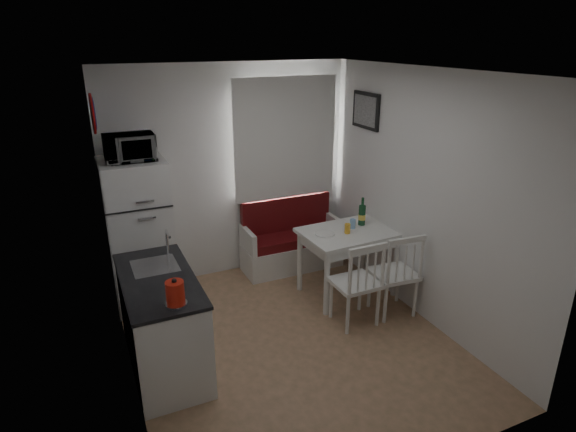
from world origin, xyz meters
The scene contains 22 objects.
floor centered at (0.00, 0.00, 0.00)m, with size 3.00×3.50×0.02m, color #8F714C.
ceiling centered at (0.00, 0.00, 2.60)m, with size 3.00×3.50×0.02m, color white.
wall_back centered at (0.00, 1.75, 1.30)m, with size 3.00×0.02×2.60m, color white.
wall_front centered at (0.00, -1.75, 1.30)m, with size 3.00×0.02×2.60m, color white.
wall_left centered at (-1.50, 0.00, 1.30)m, with size 0.02×3.50×2.60m, color white.
wall_right centered at (1.50, 0.00, 1.30)m, with size 0.02×3.50×2.60m, color white.
window centered at (0.70, 1.72, 1.62)m, with size 1.22×0.06×1.47m, color white.
curtain centered at (0.70, 1.65, 1.68)m, with size 1.35×0.02×1.50m, color white.
kitchen_counter centered at (-1.20, 0.16, 0.46)m, with size 0.62×1.32×1.16m.
wall_sign centered at (-1.47, 1.45, 2.15)m, with size 0.40×0.40×0.03m, color #193497.
picture_frame centered at (1.48, 1.10, 2.05)m, with size 0.04×0.52×0.42m, color black.
bench centered at (0.71, 1.51, 0.30)m, with size 1.28×0.49×0.92m.
dining_table centered at (1.02, 0.61, 0.70)m, with size 1.08×0.78×0.79m.
chair_left centered at (0.77, -0.05, 0.59)m, with size 0.45×0.43×0.51m.
chair_right centered at (1.25, -0.06, 0.60)m, with size 0.49×0.47×0.52m.
fridge centered at (-1.18, 1.40, 0.83)m, with size 0.67×0.67×1.67m, color white.
microwave centered at (-1.18, 1.35, 1.80)m, with size 0.50×0.34×0.28m, color white.
kettle centered at (-1.15, -0.38, 1.02)m, with size 0.17×0.17×0.23m, color red.
wine_bottle centered at (1.25, 0.71, 0.96)m, with size 0.08×0.08×0.33m, color #164624, non-canonical shape.
drinking_glass_orange centered at (0.97, 0.56, 0.85)m, with size 0.07×0.07×0.11m, color yellow.
drinking_glass_blue centered at (1.10, 0.66, 0.84)m, with size 0.07×0.07×0.11m, color #86B7E5.
plate centered at (0.72, 0.63, 0.80)m, with size 0.22×0.22×0.02m, color white.
Camera 1 is at (-1.71, -3.70, 2.87)m, focal length 30.00 mm.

